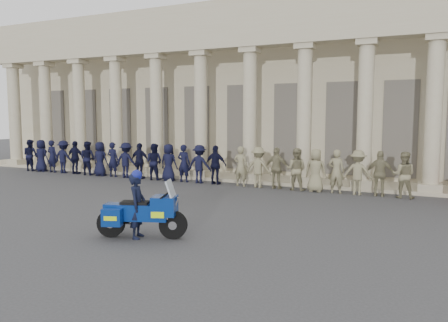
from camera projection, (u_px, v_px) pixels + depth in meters
ground at (191, 222)px, 13.06m from camera, size 90.00×90.00×0.00m
building at (312, 92)px, 25.89m from camera, size 40.00×12.50×9.00m
officer_rank at (180, 163)px, 20.87m from camera, size 20.73×0.68×1.80m
motorcycle at (142, 213)px, 11.29m from camera, size 2.31×1.31×1.54m
rider at (137, 204)px, 11.28m from camera, size 0.59×0.72×1.79m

